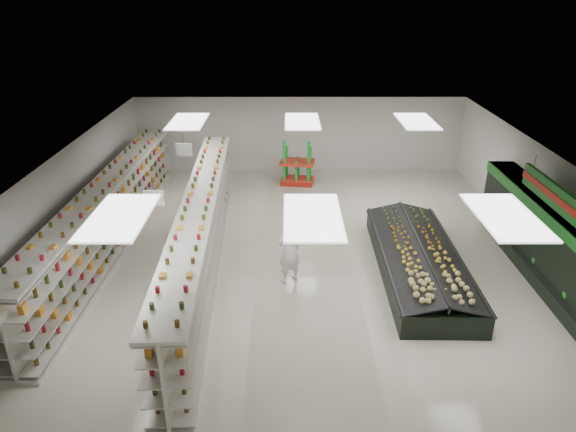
{
  "coord_description": "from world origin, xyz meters",
  "views": [
    {
      "loc": [
        -0.52,
        -13.64,
        7.56
      ],
      "look_at": [
        -0.5,
        0.08,
        1.31
      ],
      "focal_mm": 32.0,
      "sensor_mm": 36.0,
      "label": 1
    }
  ],
  "objects_px": {
    "gondola_center": "(202,236)",
    "shopper_background": "(222,196)",
    "produce_island": "(418,259)",
    "soda_endcap": "(297,164)",
    "gondola_left": "(109,219)",
    "shopper_main": "(289,251)"
  },
  "relations": [
    {
      "from": "shopper_main",
      "to": "shopper_background",
      "type": "height_order",
      "value": "shopper_main"
    },
    {
      "from": "soda_endcap",
      "to": "shopper_main",
      "type": "distance_m",
      "value": 7.65
    },
    {
      "from": "produce_island",
      "to": "shopper_background",
      "type": "distance_m",
      "value": 7.19
    },
    {
      "from": "gondola_left",
      "to": "soda_endcap",
      "type": "height_order",
      "value": "gondola_left"
    },
    {
      "from": "soda_endcap",
      "to": "gondola_left",
      "type": "bearing_deg",
      "value": -136.35
    },
    {
      "from": "gondola_left",
      "to": "gondola_center",
      "type": "height_order",
      "value": "gondola_center"
    },
    {
      "from": "soda_endcap",
      "to": "shopper_background",
      "type": "bearing_deg",
      "value": -129.78
    },
    {
      "from": "gondola_center",
      "to": "soda_endcap",
      "type": "distance_m",
      "value": 7.4
    },
    {
      "from": "gondola_center",
      "to": "shopper_background",
      "type": "relative_size",
      "value": 8.16
    },
    {
      "from": "shopper_background",
      "to": "gondola_left",
      "type": "bearing_deg",
      "value": 157.14
    },
    {
      "from": "produce_island",
      "to": "shopper_main",
      "type": "relative_size",
      "value": 3.24
    },
    {
      "from": "shopper_background",
      "to": "soda_endcap",
      "type": "bearing_deg",
      "value": -9.27
    },
    {
      "from": "gondola_center",
      "to": "shopper_background",
      "type": "bearing_deg",
      "value": 85.29
    },
    {
      "from": "gondola_center",
      "to": "produce_island",
      "type": "bearing_deg",
      "value": -5.6
    },
    {
      "from": "gondola_center",
      "to": "produce_island",
      "type": "height_order",
      "value": "gondola_center"
    },
    {
      "from": "gondola_center",
      "to": "soda_endcap",
      "type": "height_order",
      "value": "gondola_center"
    },
    {
      "from": "gondola_center",
      "to": "soda_endcap",
      "type": "relative_size",
      "value": 7.19
    },
    {
      "from": "soda_endcap",
      "to": "gondola_center",
      "type": "bearing_deg",
      "value": -112.52
    },
    {
      "from": "produce_island",
      "to": "soda_endcap",
      "type": "xyz_separation_m",
      "value": [
        -3.32,
        7.17,
        0.42
      ]
    },
    {
      "from": "produce_island",
      "to": "shopper_background",
      "type": "bearing_deg",
      "value": 146.87
    },
    {
      "from": "gondola_center",
      "to": "shopper_main",
      "type": "distance_m",
      "value": 2.61
    },
    {
      "from": "shopper_main",
      "to": "shopper_background",
      "type": "relative_size",
      "value": 1.26
    }
  ]
}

